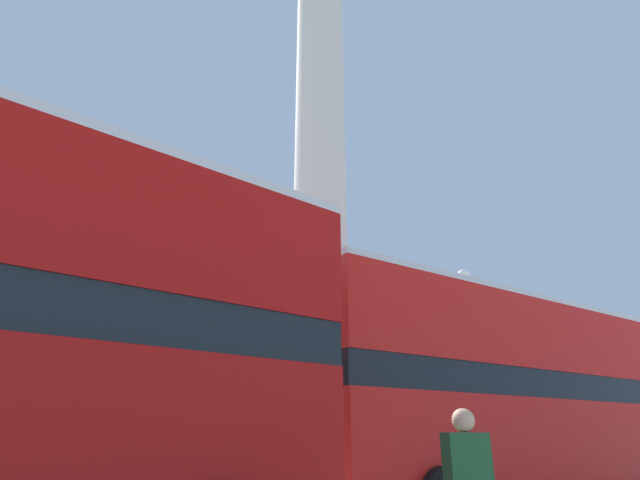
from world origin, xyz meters
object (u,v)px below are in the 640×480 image
object	(u,v)px
monument_column	(320,261)
street_lamp	(474,370)
bus_b	(518,391)
equestrian_statue	(399,428)

from	to	relation	value
monument_column	street_lamp	distance (m)	5.53
bus_b	street_lamp	bearing A→B (deg)	61.20
street_lamp	monument_column	bearing A→B (deg)	130.04
bus_b	equestrian_statue	distance (m)	12.85
monument_column	bus_b	bearing A→B (deg)	-75.16
monument_column	bus_b	xyz separation A→B (m)	(1.41, -5.33, -4.18)
monument_column	street_lamp	xyz separation A→B (m)	(2.78, -3.31, -3.44)
monument_column	bus_b	world-z (taller)	monument_column
bus_b	street_lamp	world-z (taller)	street_lamp
street_lamp	bus_b	bearing A→B (deg)	-124.20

